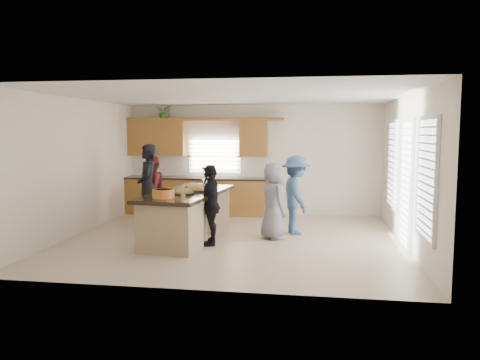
% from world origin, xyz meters
% --- Properties ---
extents(floor, '(6.50, 6.50, 0.00)m').
position_xyz_m(floor, '(0.00, 0.00, 0.00)').
color(floor, '#C4B091').
rests_on(floor, ground).
extents(room_shell, '(6.52, 6.02, 2.81)m').
position_xyz_m(room_shell, '(0.00, 0.00, 1.90)').
color(room_shell, silver).
rests_on(room_shell, ground).
extents(back_cabinetry, '(4.08, 0.66, 2.46)m').
position_xyz_m(back_cabinetry, '(-1.47, 2.73, 0.91)').
color(back_cabinetry, olive).
rests_on(back_cabinetry, ground).
extents(right_wall_glazing, '(0.06, 4.00, 2.25)m').
position_xyz_m(right_wall_glazing, '(3.22, -0.13, 1.34)').
color(right_wall_glazing, white).
rests_on(right_wall_glazing, ground).
extents(island, '(1.42, 2.80, 0.95)m').
position_xyz_m(island, '(-0.89, -0.16, 0.45)').
color(island, tan).
rests_on(island, ground).
extents(platter_front, '(0.40, 0.40, 0.16)m').
position_xyz_m(platter_front, '(-0.86, -0.48, 0.98)').
color(platter_front, black).
rests_on(platter_front, island).
extents(platter_mid, '(0.42, 0.42, 0.17)m').
position_xyz_m(platter_mid, '(-0.75, -0.05, 0.98)').
color(platter_mid, black).
rests_on(platter_mid, island).
extents(platter_back, '(0.36, 0.36, 0.14)m').
position_xyz_m(platter_back, '(-0.94, 0.52, 0.98)').
color(platter_back, black).
rests_on(platter_back, island).
extents(salad_bowl, '(0.39, 0.39, 0.16)m').
position_xyz_m(salad_bowl, '(-1.08, -1.04, 1.04)').
color(salad_bowl, orange).
rests_on(salad_bowl, island).
extents(clear_cup, '(0.08, 0.08, 0.09)m').
position_xyz_m(clear_cup, '(-0.72, -1.05, 1.00)').
color(clear_cup, white).
rests_on(clear_cup, island).
extents(plate_stack, '(0.23, 0.23, 0.05)m').
position_xyz_m(plate_stack, '(-0.90, 0.76, 0.98)').
color(plate_stack, '#9E82BD').
rests_on(plate_stack, island).
extents(flower_vase, '(0.14, 0.14, 0.41)m').
position_xyz_m(flower_vase, '(-0.77, 0.86, 1.16)').
color(flower_vase, silver).
rests_on(flower_vase, island).
extents(potted_plant, '(0.49, 0.45, 0.46)m').
position_xyz_m(potted_plant, '(-2.27, 2.82, 2.63)').
color(potted_plant, '#3B6829').
rests_on(potted_plant, back_cabinetry).
extents(woman_left_back, '(0.63, 0.78, 1.85)m').
position_xyz_m(woman_left_back, '(-2.00, 0.69, 0.92)').
color(woman_left_back, black).
rests_on(woman_left_back, ground).
extents(woman_left_mid, '(0.71, 0.85, 1.55)m').
position_xyz_m(woman_left_mid, '(-2.21, 1.54, 0.78)').
color(woman_left_mid, '#5B1B1D').
rests_on(woman_left_mid, ground).
extents(woman_left_front, '(0.52, 0.94, 1.52)m').
position_xyz_m(woman_left_front, '(-0.35, -0.49, 0.76)').
color(woman_left_front, black).
rests_on(woman_left_front, ground).
extents(woman_right_back, '(0.89, 1.19, 1.63)m').
position_xyz_m(woman_right_back, '(1.20, 0.71, 0.81)').
color(woman_right_back, '#365577').
rests_on(woman_right_back, ground).
extents(woman_right_front, '(0.78, 0.88, 1.52)m').
position_xyz_m(woman_right_front, '(0.76, 0.19, 0.76)').
color(woman_right_front, slate).
rests_on(woman_right_front, ground).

